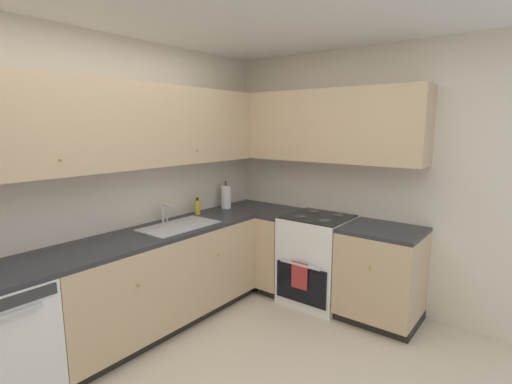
% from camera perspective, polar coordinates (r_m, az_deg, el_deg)
% --- Properties ---
extents(wall_back, '(4.08, 0.05, 2.53)m').
position_cam_1_polar(wall_back, '(3.42, -23.45, 0.27)').
color(wall_back, beige).
rests_on(wall_back, ground_plane).
extents(wall_right, '(0.05, 3.22, 2.53)m').
position_cam_1_polar(wall_right, '(3.91, 16.78, 1.79)').
color(wall_right, beige).
rests_on(wall_right, ground_plane).
extents(lower_cabinets_back, '(1.97, 0.62, 0.85)m').
position_cam_1_polar(lower_cabinets_back, '(3.59, -14.17, -12.65)').
color(lower_cabinets_back, tan).
rests_on(lower_cabinets_back, ground_plane).
extents(countertop_back, '(3.18, 0.60, 0.03)m').
position_cam_1_polar(countertop_back, '(3.44, -14.47, -5.93)').
color(countertop_back, '#2D2D33').
rests_on(countertop_back, lower_cabinets_back).
extents(lower_cabinets_right, '(0.62, 1.57, 0.85)m').
position_cam_1_polar(lower_cabinets_right, '(3.84, 13.96, -11.13)').
color(lower_cabinets_right, tan).
rests_on(lower_cabinets_right, ground_plane).
extents(countertop_right, '(0.60, 1.57, 0.03)m').
position_cam_1_polar(countertop_right, '(3.70, 14.23, -4.81)').
color(countertop_right, '#2D2D33').
rests_on(countertop_right, lower_cabinets_right).
extents(oven_range, '(0.68, 0.62, 1.03)m').
position_cam_1_polar(oven_range, '(3.99, 9.21, -9.80)').
color(oven_range, white).
rests_on(oven_range, ground_plane).
extents(upper_cabinets_back, '(2.86, 0.34, 0.70)m').
position_cam_1_polar(upper_cabinets_back, '(3.34, -18.85, 9.33)').
color(upper_cabinets_back, tan).
extents(upper_cabinets_right, '(0.32, 2.12, 0.70)m').
position_cam_1_polar(upper_cabinets_right, '(3.92, 9.20, 9.72)').
color(upper_cabinets_right, tan).
extents(sink, '(0.70, 0.40, 0.10)m').
position_cam_1_polar(sink, '(3.56, -11.38, -5.67)').
color(sink, '#B7B7BC').
rests_on(sink, countertop_back).
extents(faucet, '(0.07, 0.16, 0.18)m').
position_cam_1_polar(faucet, '(3.68, -13.50, -2.82)').
color(faucet, silver).
rests_on(faucet, countertop_back).
extents(soap_bottle, '(0.06, 0.06, 0.18)m').
position_cam_1_polar(soap_bottle, '(3.96, -8.74, -2.26)').
color(soap_bottle, gold).
rests_on(soap_bottle, countertop_back).
extents(paper_towel_roll, '(0.11, 0.11, 0.31)m').
position_cam_1_polar(paper_towel_roll, '(4.23, -4.51, -0.71)').
color(paper_towel_roll, white).
rests_on(paper_towel_roll, countertop_back).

